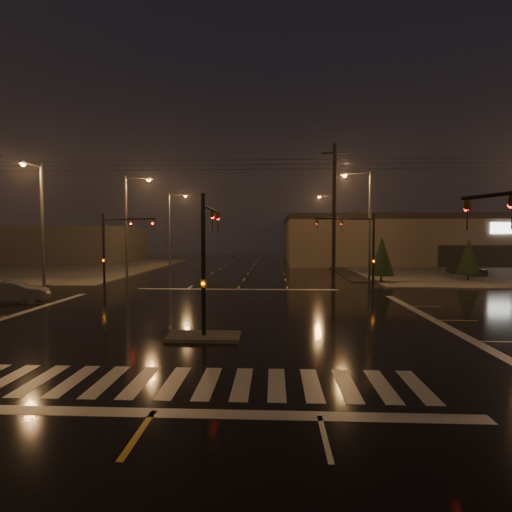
# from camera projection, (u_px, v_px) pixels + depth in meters

# --- Properties ---
(ground) EXTENTS (140.00, 140.00, 0.00)m
(ground) POSITION_uv_depth(u_px,v_px,m) (217.00, 318.00, 20.60)
(ground) COLOR black
(ground) RESTS_ON ground
(sidewalk_ne) EXTENTS (36.00, 36.00, 0.12)m
(sidewalk_ne) POSITION_uv_depth(u_px,v_px,m) (494.00, 269.00, 49.16)
(sidewalk_ne) COLOR #43403C
(sidewalk_ne) RESTS_ON ground
(sidewalk_nw) EXTENTS (36.00, 36.00, 0.12)m
(sidewalk_nw) POSITION_uv_depth(u_px,v_px,m) (21.00, 268.00, 51.89)
(sidewalk_nw) COLOR #43403C
(sidewalk_nw) RESTS_ON ground
(median_island) EXTENTS (3.00, 1.60, 0.15)m
(median_island) POSITION_uv_depth(u_px,v_px,m) (204.00, 336.00, 16.60)
(median_island) COLOR #43403C
(median_island) RESTS_ON ground
(crosswalk) EXTENTS (15.00, 2.60, 0.01)m
(crosswalk) POSITION_uv_depth(u_px,v_px,m) (174.00, 382.00, 11.62)
(crosswalk) COLOR beige
(crosswalk) RESTS_ON ground
(stop_bar_near) EXTENTS (16.00, 0.50, 0.01)m
(stop_bar_near) POSITION_uv_depth(u_px,v_px,m) (153.00, 413.00, 9.62)
(stop_bar_near) COLOR beige
(stop_bar_near) RESTS_ON ground
(stop_bar_far) EXTENTS (16.00, 0.50, 0.01)m
(stop_bar_far) POSITION_uv_depth(u_px,v_px,m) (237.00, 289.00, 31.57)
(stop_bar_far) COLOR beige
(stop_bar_far) RESTS_ON ground
(retail_building) EXTENTS (60.20, 28.30, 7.20)m
(retail_building) POSITION_uv_depth(u_px,v_px,m) (472.00, 238.00, 64.68)
(retail_building) COLOR #776655
(retail_building) RESTS_ON ground
(commercial_block) EXTENTS (30.00, 18.00, 5.60)m
(commercial_block) POSITION_uv_depth(u_px,v_px,m) (38.00, 244.00, 63.94)
(commercial_block) COLOR #443E3C
(commercial_block) RESTS_ON ground
(signal_mast_median) EXTENTS (0.25, 4.59, 6.00)m
(signal_mast_median) POSITION_uv_depth(u_px,v_px,m) (207.00, 248.00, 17.34)
(signal_mast_median) COLOR black
(signal_mast_median) RESTS_ON ground
(signal_mast_ne) EXTENTS (4.84, 1.86, 6.00)m
(signal_mast_ne) POSITION_uv_depth(u_px,v_px,m) (361.00, 242.00, 30.08)
(signal_mast_ne) COLOR black
(signal_mast_ne) RESTS_ON ground
(signal_mast_nw) EXTENTS (4.84, 1.86, 6.00)m
(signal_mast_nw) POSITION_uv_depth(u_px,v_px,m) (114.00, 242.00, 30.94)
(signal_mast_nw) COLOR black
(signal_mast_nw) RESTS_ON ground
(streetlight_1) EXTENTS (2.77, 0.32, 10.00)m
(streetlight_1) POSITION_uv_depth(u_px,v_px,m) (129.00, 220.00, 38.76)
(streetlight_1) COLOR #38383A
(streetlight_1) RESTS_ON ground
(streetlight_2) EXTENTS (2.77, 0.32, 10.00)m
(streetlight_2) POSITION_uv_depth(u_px,v_px,m) (171.00, 224.00, 54.72)
(streetlight_2) COLOR #38383A
(streetlight_2) RESTS_ON ground
(streetlight_3) EXTENTS (2.77, 0.32, 10.00)m
(streetlight_3) POSITION_uv_depth(u_px,v_px,m) (366.00, 218.00, 35.75)
(streetlight_3) COLOR #38383A
(streetlight_3) RESTS_ON ground
(streetlight_4) EXTENTS (2.77, 0.32, 10.00)m
(streetlight_4) POSITION_uv_depth(u_px,v_px,m) (333.00, 224.00, 55.70)
(streetlight_4) COLOR #38383A
(streetlight_4) RESTS_ON ground
(streetlight_5) EXTENTS (0.32, 2.77, 10.00)m
(streetlight_5) POSITION_uv_depth(u_px,v_px,m) (40.00, 216.00, 32.18)
(streetlight_5) COLOR #38383A
(streetlight_5) RESTS_ON ground
(utility_pole_1) EXTENTS (2.20, 0.32, 12.00)m
(utility_pole_1) POSITION_uv_depth(u_px,v_px,m) (334.00, 213.00, 33.88)
(utility_pole_1) COLOR black
(utility_pole_1) RESTS_ON ground
(conifer_0) EXTENTS (2.20, 2.20, 4.13)m
(conifer_0) POSITION_uv_depth(u_px,v_px,m) (382.00, 256.00, 35.64)
(conifer_0) COLOR black
(conifer_0) RESTS_ON ground
(conifer_1) EXTENTS (2.08, 2.08, 3.95)m
(conifer_1) POSITION_uv_depth(u_px,v_px,m) (468.00, 257.00, 36.80)
(conifer_1) COLOR black
(conifer_1) RESTS_ON ground
(car_parked) EXTENTS (3.04, 4.86, 1.54)m
(car_parked) POSITION_uv_depth(u_px,v_px,m) (466.00, 269.00, 42.02)
(car_parked) COLOR black
(car_parked) RESTS_ON ground
(car_crossing) EXTENTS (4.29, 2.53, 1.34)m
(car_crossing) POSITION_uv_depth(u_px,v_px,m) (14.00, 292.00, 25.53)
(car_crossing) COLOR #5A5D62
(car_crossing) RESTS_ON ground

